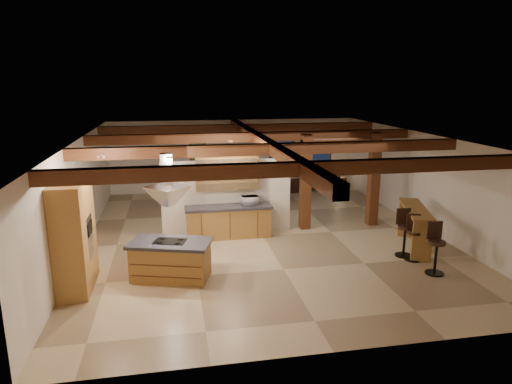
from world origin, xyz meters
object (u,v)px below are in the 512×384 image
Objects in this scene: sofa at (300,183)px; dining_table at (232,208)px; kitchen_island at (171,259)px; bar_counter at (415,221)px.

dining_table is at bearing 26.17° from sofa.
kitchen_island is 5.11m from dining_table.
sofa is (3.28, 3.24, -0.00)m from dining_table.
sofa is at bearing 63.69° from dining_table.
dining_table is 0.84× the size of sofa.
kitchen_island reaches higher than sofa.
sofa is (5.31, 7.92, -0.17)m from kitchen_island.
bar_counter is at bearing -22.41° from dining_table.
bar_counter is at bearing 6.71° from kitchen_island.
bar_counter is at bearing 80.76° from sofa.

